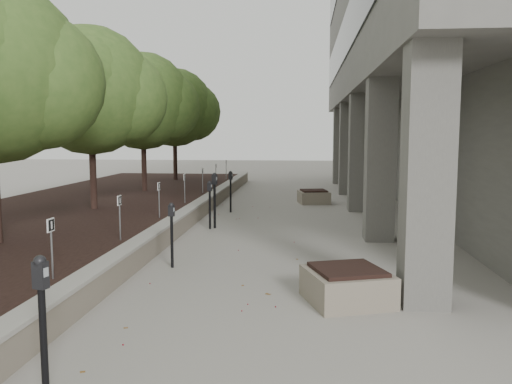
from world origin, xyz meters
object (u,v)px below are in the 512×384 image
at_px(parking_meter_2, 172,235).
at_px(parking_meter_5, 231,192).
at_px(planter_front, 347,285).
at_px(crabapple_tree_5, 175,124).
at_px(crabapple_tree_3, 91,118).
at_px(planter_back, 314,197).
at_px(crabapple_tree_4, 143,122).
at_px(parking_meter_4, 215,201).
at_px(parking_meter_3, 210,205).
at_px(parking_meter_1, 43,334).

relative_size(parking_meter_2, parking_meter_5, 0.93).
bearing_deg(planter_front, crabapple_tree_5, 112.49).
relative_size(crabapple_tree_3, parking_meter_5, 3.86).
xyz_separation_m(crabapple_tree_5, planter_back, (6.70, -5.18, -2.86)).
bearing_deg(crabapple_tree_5, planter_back, -37.70).
xyz_separation_m(crabapple_tree_4, parking_meter_2, (3.74, -10.15, -2.47)).
relative_size(parking_meter_2, planter_front, 1.08).
height_order(crabapple_tree_4, planter_back, crabapple_tree_4).
bearing_deg(planter_front, parking_meter_4, 117.20).
bearing_deg(planter_front, crabapple_tree_4, 120.39).
xyz_separation_m(parking_meter_2, parking_meter_5, (0.12, 7.38, 0.05)).
xyz_separation_m(crabapple_tree_5, parking_meter_2, (3.74, -15.15, -2.47)).
bearing_deg(crabapple_tree_3, parking_meter_3, -13.83).
distance_m(parking_meter_1, parking_meter_4, 9.79).
relative_size(parking_meter_3, parking_meter_4, 0.86).
relative_size(crabapple_tree_3, planter_back, 4.92).
relative_size(crabapple_tree_5, planter_back, 4.92).
distance_m(parking_meter_2, parking_meter_4, 4.38).
bearing_deg(parking_meter_3, parking_meter_4, 69.99).
distance_m(parking_meter_1, planter_front, 4.77).
bearing_deg(crabapple_tree_3, planter_front, -44.85).
relative_size(parking_meter_1, planter_back, 1.39).
bearing_deg(planter_front, planter_back, 91.62).
relative_size(crabapple_tree_4, parking_meter_2, 4.17).
bearing_deg(crabapple_tree_4, crabapple_tree_3, -90.00).
distance_m(parking_meter_1, planter_back, 15.64).
relative_size(parking_meter_5, planter_front, 1.17).
xyz_separation_m(crabapple_tree_3, crabapple_tree_4, (0.00, 5.00, 0.00)).
bearing_deg(parking_meter_5, crabapple_tree_3, -130.21).
bearing_deg(parking_meter_4, crabapple_tree_5, 127.10).
bearing_deg(crabapple_tree_3, crabapple_tree_5, 90.00).
height_order(crabapple_tree_5, planter_back, crabapple_tree_5).
bearing_deg(crabapple_tree_4, planter_front, -59.61).
height_order(crabapple_tree_3, crabapple_tree_5, same).
bearing_deg(crabapple_tree_4, parking_meter_5, -35.72).
height_order(parking_meter_1, parking_meter_5, parking_meter_1).
bearing_deg(parking_meter_1, parking_meter_2, 107.52).
bearing_deg(crabapple_tree_5, parking_meter_2, -76.13).
height_order(crabapple_tree_4, parking_meter_5, crabapple_tree_4).
bearing_deg(parking_meter_4, parking_meter_2, -73.76).
bearing_deg(parking_meter_2, parking_meter_3, 102.77).
xyz_separation_m(parking_meter_1, parking_meter_4, (-0.07, 9.79, 0.02)).
bearing_deg(crabapple_tree_5, crabapple_tree_3, -90.00).
height_order(parking_meter_2, parking_meter_3, parking_meter_3).
xyz_separation_m(crabapple_tree_4, parking_meter_3, (3.72, -5.92, -2.44)).
xyz_separation_m(parking_meter_2, planter_back, (2.96, 9.97, -0.39)).
bearing_deg(parking_meter_3, parking_meter_2, -72.45).
relative_size(crabapple_tree_4, planter_back, 4.92).
height_order(planter_front, planter_back, planter_front).
bearing_deg(planter_front, parking_meter_1, -131.33).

